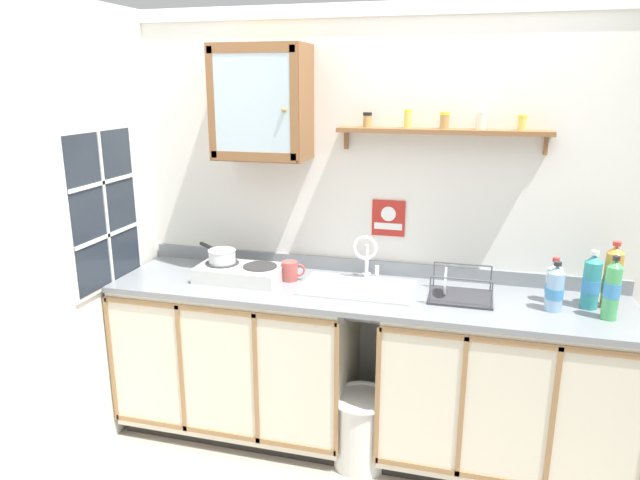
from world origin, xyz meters
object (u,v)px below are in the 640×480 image
Objects in this scene: bottle_water_clear_4 at (554,283)px; trash_bin at (361,428)px; saucepan at (221,255)px; bottle_water_blue_3 at (555,289)px; dish_rack at (459,294)px; bottle_detergent_teal_2 at (591,282)px; hot_plate_stove at (240,273)px; bottle_soda_green_0 at (612,290)px; sink at (358,293)px; warning_sign at (388,218)px; wall_cabinet at (262,103)px; bottle_juice_amber_1 at (612,278)px; mug at (290,271)px.

bottle_water_clear_4 reaches higher than trash_bin.
bottle_water_blue_3 is (1.76, -0.04, -0.02)m from saucepan.
saucepan is at bearing -179.47° from dish_rack.
hot_plate_stove is at bearing -177.89° from bottle_detergent_teal_2.
bottle_water_blue_3 reaches higher than bottle_water_clear_4.
saucepan is 2.00m from bottle_soda_green_0.
trash_bin is at bearing -71.57° from sink.
warning_sign is (0.90, 0.29, 0.20)m from saucepan.
saucepan is at bearing 178.79° from bottle_water_blue_3.
warning_sign is at bearing 159.29° from bottle_water_blue_3.
wall_cabinet is at bearing 173.23° from bottle_water_blue_3.
sink is at bearing -176.59° from bottle_water_clear_4.
bottle_juice_amber_1 is 1.49m from trash_bin.
hot_plate_stove is 1.68× the size of saucepan.
saucepan is 0.91× the size of bottle_soda_green_0.
mug is (-1.37, 0.09, -0.06)m from bottle_water_blue_3.
wall_cabinet is 0.94m from warning_sign.
bottle_juice_amber_1 is 1.04× the size of dish_rack.
mug is at bearing 175.98° from sink.
dish_rack is at bearing 23.38° from trash_bin.
bottle_water_blue_3 is at bearing 169.84° from bottle_soda_green_0.
bottle_water_clear_4 is 1.38m from mug.
bottle_juice_amber_1 is at bearing 23.30° from bottle_water_blue_3.
mug is at bearing 7.66° from saucepan.
warning_sign is (0.51, 0.24, 0.28)m from mug.
bottle_water_clear_4 is (0.01, 0.12, -0.01)m from bottle_water_blue_3.
bottle_water_clear_4 is 0.47m from dish_rack.
sink is 2.57× the size of bottle_water_clear_4.
bottle_juice_amber_1 is at bearing 3.06° from hot_plate_stove.
sink is at bearing -177.50° from bottle_juice_amber_1.
bottle_soda_green_0 is at bearing -4.70° from mug.
bottle_detergent_teal_2 is at bearing 25.13° from bottle_water_blue_3.
bottle_soda_green_0 is (1.88, -0.06, 0.10)m from hot_plate_stove.
warning_sign reaches higher than bottle_juice_amber_1.
bottle_water_clear_4 reaches higher than mug.
mug is at bearing 177.50° from dish_rack.
bottle_water_blue_3 is 0.41× the size of wall_cabinet.
mug is 0.93m from wall_cabinet.
hot_plate_stove is 1.53× the size of bottle_soda_green_0.
bottle_detergent_teal_2 is 1.08m from warning_sign.
bottle_juice_amber_1 reaches higher than bottle_water_blue_3.
dish_rack is (-0.72, -0.07, -0.13)m from bottle_juice_amber_1.
bottle_soda_green_0 is at bearing -101.03° from bottle_juice_amber_1.
bottle_water_clear_4 is at bearing 8.87° from dish_rack.
warning_sign is at bearing 166.67° from bottle_detergent_teal_2.
dish_rack is 1.46m from wall_cabinet.
mug is at bearing -178.71° from bottle_water_clear_4.
hot_plate_stove is 1.64m from bottle_water_blue_3.
mug is at bearing -27.72° from wall_cabinet.
bottle_juice_amber_1 is 0.73m from dish_rack.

